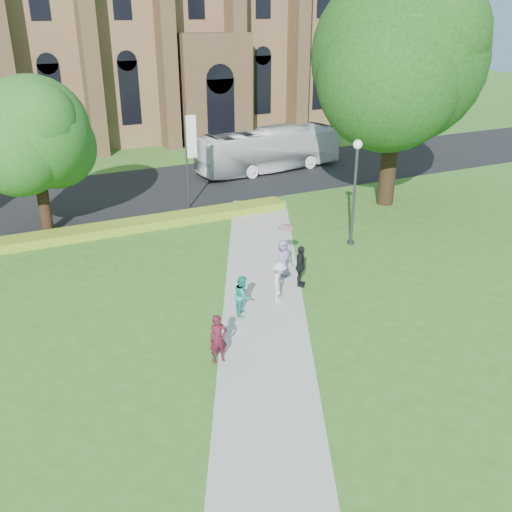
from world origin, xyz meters
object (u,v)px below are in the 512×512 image
pedestrian_0 (218,339)px  large_tree (399,57)px  tour_coach (269,150)px  streetlamp (355,180)px

pedestrian_0 → large_tree: bearing=38.0°
tour_coach → pedestrian_0: bearing=143.1°
tour_coach → streetlamp: bearing=163.6°
streetlamp → pedestrian_0: streetlamp is taller
tour_coach → pedestrian_0: 24.37m
streetlamp → pedestrian_0: 12.20m
streetlamp → tour_coach: 14.53m
streetlamp → pedestrian_0: size_ratio=3.07×
large_tree → tour_coach: large_tree is taller
tour_coach → pedestrian_0: tour_coach is taller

